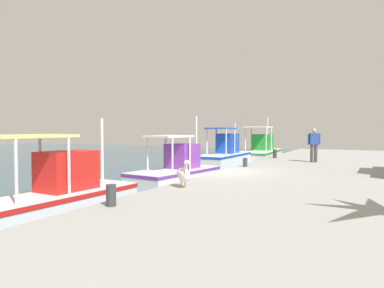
# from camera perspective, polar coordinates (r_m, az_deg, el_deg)

# --- Properties ---
(quay_pier) EXTENTS (36.00, 10.00, 0.80)m
(quay_pier) POSITION_cam_1_polar(r_m,az_deg,el_deg) (12.92, 25.24, -7.03)
(quay_pier) COLOR #9E9E99
(quay_pier) RESTS_ON ground
(fishing_boat_second) EXTENTS (5.49, 1.93, 2.81)m
(fishing_boat_second) POSITION_cam_1_polar(r_m,az_deg,el_deg) (10.04, -22.27, -8.34)
(fishing_boat_second) COLOR white
(fishing_boat_second) RESTS_ON ground
(fishing_boat_third) EXTENTS (4.85, 2.48, 3.13)m
(fishing_boat_third) POSITION_cam_1_polar(r_m,az_deg,el_deg) (15.49, -2.64, -4.53)
(fishing_boat_third) COLOR white
(fishing_boat_third) RESTS_ON ground
(fishing_boat_fourth) EXTENTS (5.11, 1.77, 2.86)m
(fishing_boat_fourth) POSITION_cam_1_polar(r_m,az_deg,el_deg) (21.13, 5.33, -2.26)
(fishing_boat_fourth) COLOR white
(fishing_boat_fourth) RESTS_ON ground
(fishing_boat_fifth) EXTENTS (6.45, 2.49, 3.47)m
(fishing_boat_fifth) POSITION_cam_1_polar(r_m,az_deg,el_deg) (26.37, 11.20, -1.45)
(fishing_boat_fifth) COLOR silver
(fishing_boat_fifth) RESTS_ON ground
(pelican) EXTENTS (0.81, 0.83, 0.82)m
(pelican) POSITION_cam_1_polar(r_m,az_deg,el_deg) (9.98, -1.38, -4.89)
(pelican) COLOR tan
(pelican) RESTS_ON quay_pier
(fisherman_standing) EXTENTS (0.41, 0.59, 1.71)m
(fisherman_standing) POSITION_cam_1_polar(r_m,az_deg,el_deg) (18.62, 19.39, 0.09)
(fisherman_standing) COLOR #3F3F42
(fisherman_standing) RESTS_ON quay_pier
(mooring_bollard_nearest) EXTENTS (0.22, 0.22, 0.47)m
(mooring_bollard_nearest) POSITION_cam_1_polar(r_m,az_deg,el_deg) (7.82, -13.14, -8.20)
(mooring_bollard_nearest) COLOR #333338
(mooring_bollard_nearest) RESTS_ON quay_pier
(mooring_bollard_second) EXTENTS (0.20, 0.20, 0.39)m
(mooring_bollard_second) POSITION_cam_1_polar(r_m,az_deg,el_deg) (15.69, 8.72, -3.00)
(mooring_bollard_second) COLOR #333338
(mooring_bollard_second) RESTS_ON quay_pier
(mooring_bollard_third) EXTENTS (0.23, 0.23, 0.50)m
(mooring_bollard_third) POSITION_cam_1_polar(r_m,az_deg,el_deg) (20.77, 13.45, -1.55)
(mooring_bollard_third) COLOR #333338
(mooring_bollard_third) RESTS_ON quay_pier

